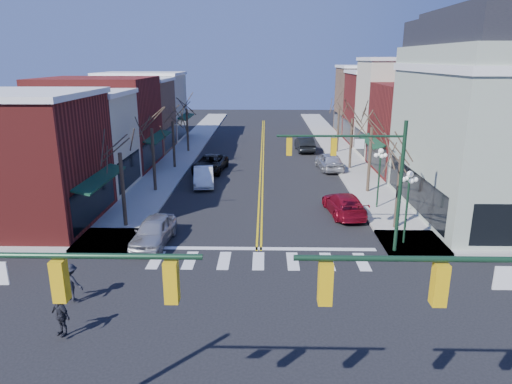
# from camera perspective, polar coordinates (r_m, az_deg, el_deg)

# --- Properties ---
(ground) EXTENTS (160.00, 160.00, 0.00)m
(ground) POSITION_cam_1_polar(r_m,az_deg,el_deg) (18.70, -0.01, -16.65)
(ground) COLOR black
(ground) RESTS_ON ground
(sidewalk_left) EXTENTS (3.50, 70.00, 0.15)m
(sidewalk_left) POSITION_cam_1_polar(r_m,az_deg,el_deg) (38.18, -12.61, 0.58)
(sidewalk_left) COLOR #9E9B93
(sidewalk_left) RESTS_ON ground
(sidewalk_right) EXTENTS (3.50, 70.00, 0.15)m
(sidewalk_right) POSITION_cam_1_polar(r_m,az_deg,el_deg) (38.03, 13.94, 0.43)
(sidewalk_right) COLOR #9E9B93
(sidewalk_right) RESTS_ON ground
(bldg_left_brick_a) EXTENTS (10.00, 8.50, 8.00)m
(bldg_left_brick_a) POSITION_cam_1_polar(r_m,az_deg,el_deg) (32.27, -28.27, 3.33)
(bldg_left_brick_a) COLOR maroon
(bldg_left_brick_a) RESTS_ON ground
(bldg_left_stucco_a) EXTENTS (10.00, 7.00, 7.50)m
(bldg_left_stucco_a) POSITION_cam_1_polar(r_m,az_deg,el_deg) (39.11, -22.82, 5.60)
(bldg_left_stucco_a) COLOR beige
(bldg_left_stucco_a) RESTS_ON ground
(bldg_left_brick_b) EXTENTS (10.00, 9.00, 8.50)m
(bldg_left_brick_b) POSITION_cam_1_polar(r_m,az_deg,el_deg) (46.37, -18.98, 8.11)
(bldg_left_brick_b) COLOR maroon
(bldg_left_brick_b) RESTS_ON ground
(bldg_left_tan) EXTENTS (10.00, 7.50, 7.80)m
(bldg_left_tan) POSITION_cam_1_polar(r_m,az_deg,el_deg) (54.18, -16.01, 9.05)
(bldg_left_tan) COLOR #856149
(bldg_left_tan) RESTS_ON ground
(bldg_left_stucco_b) EXTENTS (10.00, 8.00, 8.20)m
(bldg_left_stucco_b) POSITION_cam_1_polar(r_m,az_deg,el_deg) (61.56, -13.94, 10.20)
(bldg_left_stucco_b) COLOR beige
(bldg_left_stucco_b) RESTS_ON ground
(bldg_right_brick_a) EXTENTS (10.00, 8.50, 8.00)m
(bldg_right_brick_a) POSITION_cam_1_polar(r_m,az_deg,el_deg) (44.55, 21.27, 7.26)
(bldg_right_brick_a) COLOR maroon
(bldg_right_brick_a) RESTS_ON ground
(bldg_right_stucco) EXTENTS (10.00, 7.00, 10.00)m
(bldg_right_stucco) POSITION_cam_1_polar(r_m,az_deg,el_deg) (51.73, 18.52, 9.76)
(bldg_right_stucco) COLOR beige
(bldg_right_stucco) RESTS_ON ground
(bldg_right_brick_b) EXTENTS (10.00, 8.00, 8.50)m
(bldg_right_brick_b) POSITION_cam_1_polar(r_m,az_deg,el_deg) (58.97, 16.34, 9.92)
(bldg_right_brick_b) COLOR maroon
(bldg_right_brick_b) RESTS_ON ground
(bldg_right_tan) EXTENTS (10.00, 8.00, 9.00)m
(bldg_right_tan) POSITION_cam_1_polar(r_m,az_deg,el_deg) (66.68, 14.61, 10.93)
(bldg_right_tan) COLOR #856149
(bldg_right_tan) RESTS_ON ground
(traffic_mast_far_right) EXTENTS (6.60, 0.28, 7.20)m
(traffic_mast_far_right) POSITION_cam_1_polar(r_m,az_deg,el_deg) (24.29, 13.58, 2.86)
(traffic_mast_far_right) COLOR #14331E
(traffic_mast_far_right) RESTS_ON ground
(lamppost_corner) EXTENTS (0.36, 0.36, 4.33)m
(lamppost_corner) POSITION_cam_1_polar(r_m,az_deg,el_deg) (26.43, 18.46, -0.37)
(lamppost_corner) COLOR #14331E
(lamppost_corner) RESTS_ON ground
(lamppost_midblock) EXTENTS (0.36, 0.36, 4.33)m
(lamppost_midblock) POSITION_cam_1_polar(r_m,az_deg,el_deg) (32.49, 15.20, 2.92)
(lamppost_midblock) COLOR #14331E
(lamppost_midblock) RESTS_ON ground
(tree_left_a) EXTENTS (0.24, 0.24, 4.76)m
(tree_left_a) POSITION_cam_1_polar(r_m,az_deg,el_deg) (29.14, -16.29, 0.14)
(tree_left_a) COLOR #382B21
(tree_left_a) RESTS_ON ground
(tree_left_b) EXTENTS (0.24, 0.24, 5.04)m
(tree_left_b) POSITION_cam_1_polar(r_m,az_deg,el_deg) (36.57, -12.67, 3.84)
(tree_left_b) COLOR #382B21
(tree_left_b) RESTS_ON ground
(tree_left_c) EXTENTS (0.24, 0.24, 4.55)m
(tree_left_c) POSITION_cam_1_polar(r_m,az_deg,el_deg) (44.28, -10.25, 5.79)
(tree_left_c) COLOR #382B21
(tree_left_c) RESTS_ON ground
(tree_left_d) EXTENTS (0.24, 0.24, 4.90)m
(tree_left_d) POSITION_cam_1_polar(r_m,az_deg,el_deg) (52.01, -8.56, 7.60)
(tree_left_d) COLOR #382B21
(tree_left_d) RESTS_ON ground
(tree_right_a) EXTENTS (0.24, 0.24, 4.62)m
(tree_right_a) POSITION_cam_1_polar(r_m,az_deg,el_deg) (28.96, 17.32, -0.19)
(tree_right_a) COLOR #382B21
(tree_right_a) RESTS_ON ground
(tree_right_b) EXTENTS (0.24, 0.24, 5.18)m
(tree_right_b) POSITION_cam_1_polar(r_m,az_deg,el_deg) (36.41, 14.00, 3.81)
(tree_right_b) COLOR #382B21
(tree_right_b) RESTS_ON ground
(tree_right_c) EXTENTS (0.24, 0.24, 4.83)m
(tree_right_c) POSITION_cam_1_polar(r_m,az_deg,el_deg) (44.13, 11.77, 5.86)
(tree_right_c) COLOR #382B21
(tree_right_c) RESTS_ON ground
(tree_right_d) EXTENTS (0.24, 0.24, 4.97)m
(tree_right_d) POSITION_cam_1_polar(r_m,az_deg,el_deg) (51.89, 10.22, 7.55)
(tree_right_d) COLOR #382B21
(tree_right_d) RESTS_ON ground
(car_left_near) EXTENTS (2.13, 4.64, 1.54)m
(car_left_near) POSITION_cam_1_polar(r_m,az_deg,el_deg) (26.57, -12.68, -4.82)
(car_left_near) COLOR #ADADB2
(car_left_near) RESTS_ON ground
(car_left_mid) EXTENTS (2.19, 4.75, 1.51)m
(car_left_mid) POSITION_cam_1_polar(r_m,az_deg,el_deg) (38.17, -6.57, 1.93)
(car_left_mid) COLOR white
(car_left_mid) RESTS_ON ground
(car_left_far) EXTENTS (3.20, 5.81, 1.54)m
(car_left_far) POSITION_cam_1_polar(r_m,az_deg,el_deg) (42.75, -5.74, 3.54)
(car_left_far) COLOR black
(car_left_far) RESTS_ON ground
(car_right_near) EXTENTS (2.67, 5.36, 1.50)m
(car_right_near) POSITION_cam_1_polar(r_m,az_deg,el_deg) (31.34, 10.95, -1.49)
(car_right_near) COLOR maroon
(car_right_near) RESTS_ON ground
(car_right_mid) EXTENTS (2.51, 5.13, 1.69)m
(car_right_mid) POSITION_cam_1_polar(r_m,az_deg,el_deg) (43.86, 9.14, 3.83)
(car_right_mid) COLOR silver
(car_right_mid) RESTS_ON ground
(car_right_far) EXTENTS (2.07, 5.08, 1.64)m
(car_right_far) POSITION_cam_1_polar(r_m,az_deg,el_deg) (52.49, 6.09, 5.97)
(car_right_far) COLOR black
(car_right_far) RESTS_ON ground
(pedestrian_dark_a) EXTENTS (1.01, 0.80, 1.60)m
(pedestrian_dark_a) POSITION_cam_1_polar(r_m,az_deg,el_deg) (19.11, -23.25, -14.00)
(pedestrian_dark_a) COLOR black
(pedestrian_dark_a) RESTS_ON sidewalk_left
(pedestrian_dark_b) EXTENTS (1.21, 0.90, 1.66)m
(pedestrian_dark_b) POSITION_cam_1_polar(r_m,az_deg,el_deg) (21.42, -22.13, -10.40)
(pedestrian_dark_b) COLOR black
(pedestrian_dark_b) RESTS_ON sidewalk_left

